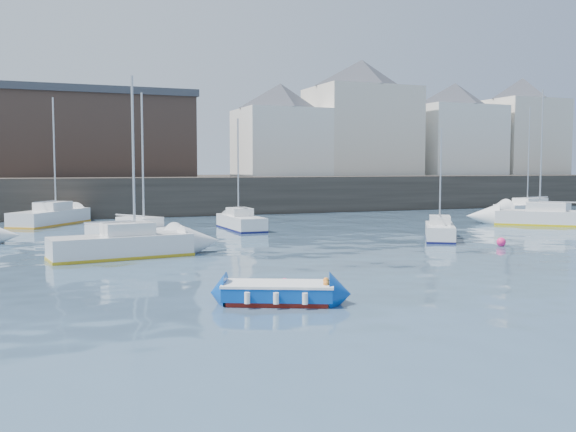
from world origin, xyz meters
name	(u,v)px	position (x,y,z in m)	size (l,w,h in m)	color
water	(436,294)	(0.00, 0.00, 0.00)	(220.00, 220.00, 0.00)	#2D4760
quay_wall	(182,196)	(0.00, 35.00, 1.50)	(90.00, 5.00, 3.00)	#28231E
land_strip	(145,190)	(0.00, 53.00, 1.40)	(90.00, 32.00, 2.80)	#28231E
bldg_east_a	(361,118)	(20.00, 42.00, 8.81)	(13.36, 13.36, 11.80)	beige
bldg_east_b	(455,129)	(31.00, 41.50, 7.87)	(11.88, 11.88, 9.95)	white
bldg_east_c	(521,126)	(40.00, 41.50, 8.37)	(11.14, 11.14, 10.95)	beige
bldg_east_d	(280,130)	(11.00, 41.50, 7.36)	(11.14, 11.14, 8.95)	white
warehouse	(94,135)	(-6.00, 43.00, 6.62)	(16.40, 10.40, 7.60)	#3D2D26
blue_dinghy	(278,292)	(-4.91, 0.45, 0.33)	(3.35, 2.50, 0.59)	maroon
sailboat_a	(122,245)	(-7.76, 11.41, 0.54)	(6.06, 2.67, 7.62)	silver
sailboat_b	(137,234)	(-6.42, 16.39, 0.48)	(4.71, 5.84, 7.43)	silver
sailboat_c	(440,231)	(8.73, 12.25, 0.45)	(3.63, 4.53, 5.88)	silver
sailboat_d	(550,217)	(20.34, 16.52, 0.54)	(6.66, 6.30, 8.87)	silver
sailboat_f	(241,222)	(0.59, 21.28, 0.48)	(1.69, 5.22, 6.78)	silver
sailboat_g	(532,208)	(26.31, 24.59, 0.49)	(7.01, 3.08, 8.57)	silver
sailboat_h	(51,217)	(-10.13, 29.03, 0.55)	(5.48, 6.55, 8.42)	silver
buoy_near	(284,292)	(-4.11, 2.00, 0.00)	(0.43, 0.43, 0.43)	#FF2272
buoy_mid	(501,246)	(9.76, 8.67, 0.00)	(0.44, 0.44, 0.44)	#FF2272
buoy_far	(148,243)	(-5.87, 16.30, 0.00)	(0.43, 0.43, 0.43)	#FF2272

